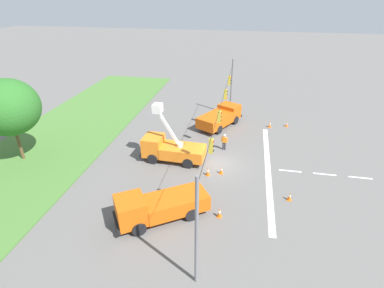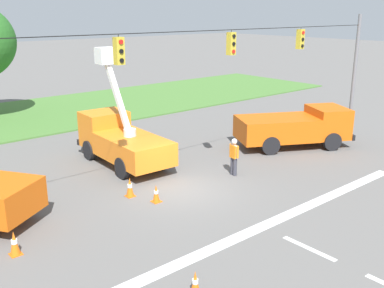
% 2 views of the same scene
% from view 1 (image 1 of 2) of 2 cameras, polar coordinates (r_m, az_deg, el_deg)
% --- Properties ---
extents(ground_plane, '(200.00, 200.00, 0.00)m').
position_cam_1_polar(ground_plane, '(28.68, 5.28, -3.83)').
color(ground_plane, '#605E5B').
extents(grass_verge, '(56.00, 12.00, 0.10)m').
position_cam_1_polar(grass_verge, '(34.84, -25.61, -0.54)').
color(grass_verge, '#477533').
rests_on(grass_verge, ground).
extents(lane_markings, '(17.60, 15.25, 0.01)m').
position_cam_1_polar(lane_markings, '(28.91, 17.18, -4.81)').
color(lane_markings, silver).
rests_on(lane_markings, ground).
extents(signal_gantry, '(26.20, 0.33, 7.20)m').
position_cam_1_polar(signal_gantry, '(26.57, 5.70, 4.60)').
color(signal_gantry, slate).
rests_on(signal_gantry, ground).
extents(tree_centre, '(5.57, 5.41, 7.96)m').
position_cam_1_polar(tree_centre, '(31.66, -31.60, 5.96)').
color(tree_centre, brown).
rests_on(tree_centre, ground).
extents(utility_truck_bucket_lift, '(2.58, 6.16, 5.66)m').
position_cam_1_polar(utility_truck_bucket_lift, '(28.68, -4.15, -0.77)').
color(utility_truck_bucket_lift, orange).
rests_on(utility_truck_bucket_lift, ground).
extents(utility_truck_support_near, '(6.70, 5.16, 2.17)m').
position_cam_1_polar(utility_truck_support_near, '(36.16, 5.43, 5.15)').
color(utility_truck_support_near, '#D6560F').
rests_on(utility_truck_support_near, ground).
extents(utility_truck_support_far, '(5.55, 6.85, 2.28)m').
position_cam_1_polar(utility_truck_support_far, '(21.84, -6.39, -11.61)').
color(utility_truck_support_far, '#D6560F').
rests_on(utility_truck_support_far, ground).
extents(road_worker, '(0.30, 0.64, 1.77)m').
position_cam_1_polar(road_worker, '(30.77, 6.19, 0.58)').
color(road_worker, '#383842').
rests_on(road_worker, ground).
extents(traffic_cone_foreground_left, '(0.36, 0.36, 0.79)m').
position_cam_1_polar(traffic_cone_foreground_left, '(37.10, 14.60, 3.66)').
color(traffic_cone_foreground_left, orange).
rests_on(traffic_cone_foreground_left, ground).
extents(traffic_cone_foreground_right, '(0.36, 0.36, 0.66)m').
position_cam_1_polar(traffic_cone_foreground_right, '(37.88, 17.60, 3.63)').
color(traffic_cone_foreground_right, orange).
rests_on(traffic_cone_foreground_right, ground).
extents(traffic_cone_mid_left, '(0.36, 0.36, 0.74)m').
position_cam_1_polar(traffic_cone_mid_left, '(27.12, 5.59, -4.97)').
color(traffic_cone_mid_left, orange).
rests_on(traffic_cone_mid_left, ground).
extents(traffic_cone_mid_right, '(0.36, 0.36, 0.71)m').
position_cam_1_polar(traffic_cone_mid_right, '(25.09, 18.09, -9.47)').
color(traffic_cone_mid_right, orange).
rests_on(traffic_cone_mid_right, ground).
extents(traffic_cone_near_bucket, '(0.36, 0.36, 0.81)m').
position_cam_1_polar(traffic_cone_near_bucket, '(22.42, 5.24, -12.86)').
color(traffic_cone_near_bucket, orange).
rests_on(traffic_cone_near_bucket, ground).
extents(traffic_cone_lane_edge_a, '(0.36, 0.36, 0.83)m').
position_cam_1_polar(traffic_cone_lane_edge_a, '(26.76, 3.04, -5.22)').
color(traffic_cone_lane_edge_a, orange).
rests_on(traffic_cone_lane_edge_a, ground).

